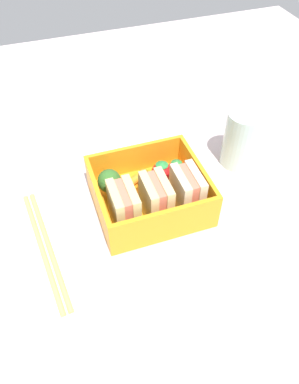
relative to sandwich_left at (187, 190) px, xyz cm
name	(u,v)px	position (x,y,z in cm)	size (l,w,h in cm)	color
ground_plane	(150,209)	(4.53, -2.73, -5.23)	(120.00, 120.00, 2.00)	beige
bento_tray	(150,202)	(4.53, -2.73, -3.63)	(15.40, 13.94, 1.20)	orange
bento_rim	(150,188)	(4.53, -2.73, -0.67)	(15.40, 13.94, 4.73)	orange
sandwich_left	(187,190)	(0.00, 0.00, 0.00)	(3.28, 5.46, 6.06)	beige
sandwich_center_left	(156,198)	(4.53, 0.00, 0.00)	(3.28, 5.46, 6.06)	#E2C181
sandwich_center	(124,206)	(9.07, 0.00, 0.00)	(3.28, 5.46, 6.06)	#D7C47E
strawberry_left	(176,169)	(-0.80, -5.81, -1.48)	(2.86, 2.86, 3.46)	red
strawberry_far_left	(162,172)	(1.53, -5.85, -1.34)	(3.15, 3.15, 3.75)	red
carrot_stick_left	(142,183)	(4.80, -5.51, -2.29)	(1.48, 1.48, 4.47)	orange
carrot_stick_far_left	(127,185)	(6.96, -5.84, -2.39)	(1.27, 1.27, 4.30)	orange
broccoli_floret	(109,182)	(9.65, -5.31, -0.22)	(3.39, 3.39, 4.63)	#8BD05A
chopstick_pair	(45,247)	(20.20, 0.11, -3.88)	(3.78, 20.71, 0.70)	tan
drinking_glass	(242,139)	(-12.25, -7.04, 0.48)	(5.77, 5.77, 9.41)	silver
folded_napkin	(135,140)	(2.02, -17.61, -4.03)	(13.27, 9.52, 0.40)	silver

